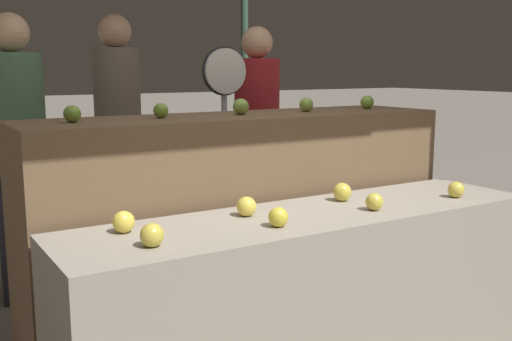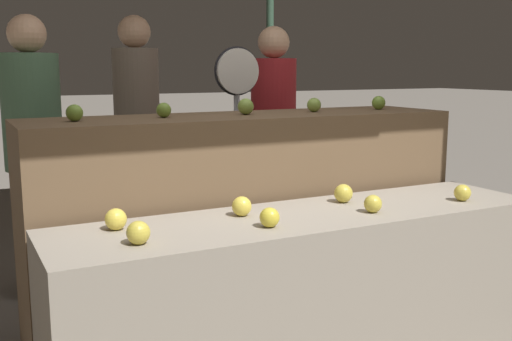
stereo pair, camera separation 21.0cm
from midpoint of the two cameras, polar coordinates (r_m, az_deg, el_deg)
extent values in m
cylinder|color=#33513D|center=(5.84, 2.37, 9.58)|extent=(0.07, 0.07, 2.72)
cube|color=gray|center=(2.69, 7.16, -12.02)|extent=(2.21, 0.55, 0.76)
cube|color=brown|center=(3.12, 0.99, -5.19)|extent=(2.21, 0.55, 1.14)
sphere|color=gold|center=(2.13, -8.39, -5.91)|extent=(0.08, 0.08, 0.08)
sphere|color=gold|center=(2.34, 3.88, -4.51)|extent=(0.08, 0.08, 0.08)
sphere|color=gold|center=(2.64, 13.33, -3.12)|extent=(0.08, 0.08, 0.08)
sphere|color=gold|center=(2.99, 20.99, -2.01)|extent=(0.08, 0.08, 0.08)
sphere|color=yellow|center=(2.34, -10.71, -4.61)|extent=(0.08, 0.08, 0.08)
sphere|color=yellow|center=(2.51, 1.03, -3.45)|extent=(0.08, 0.08, 0.08)
sphere|color=gold|center=(2.81, 10.46, -2.17)|extent=(0.09, 0.09, 0.09)
sphere|color=#7AA338|center=(2.72, -14.81, 5.32)|extent=(0.07, 0.07, 0.07)
sphere|color=#7AA338|center=(2.85, -6.70, 5.72)|extent=(0.07, 0.07, 0.07)
sphere|color=#8EB247|center=(3.02, 1.01, 6.11)|extent=(0.08, 0.08, 0.08)
sphere|color=#8EB247|center=(3.23, 7.42, 6.21)|extent=(0.08, 0.08, 0.08)
sphere|color=#7AA338|center=(3.49, 13.31, 6.29)|extent=(0.08, 0.08, 0.08)
cylinder|color=#99999E|center=(3.75, -0.22, -0.75)|extent=(0.04, 0.04, 1.38)
cylinder|color=black|center=(3.69, -0.19, 9.45)|extent=(0.30, 0.01, 0.30)
cylinder|color=silver|center=(3.67, -0.08, 9.45)|extent=(0.27, 0.02, 0.27)
cylinder|color=#99999E|center=(3.68, -0.08, 6.22)|extent=(0.01, 0.01, 0.14)
cylinder|color=#99999E|center=(3.69, -0.08, 5.13)|extent=(0.20, 0.20, 0.03)
cube|color=#2D2D38|center=(4.30, 3.02, -3.61)|extent=(0.27, 0.21, 0.77)
cylinder|color=maroon|center=(4.19, 3.11, 6.02)|extent=(0.40, 0.40, 0.67)
sphere|color=tan|center=(4.18, 3.17, 12.10)|extent=(0.22, 0.22, 0.22)
cube|color=#2D2D38|center=(3.84, -18.48, -5.64)|extent=(0.28, 0.20, 0.78)
cylinder|color=#476B4C|center=(3.72, -19.09, 5.28)|extent=(0.39, 0.39, 0.68)
sphere|color=tan|center=(3.72, -19.48, 12.20)|extent=(0.22, 0.22, 0.22)
cube|color=#2D2D38|center=(4.46, -9.68, -2.98)|extent=(0.28, 0.23, 0.81)
cylinder|color=#756656|center=(4.36, -9.97, 6.77)|extent=(0.43, 0.43, 0.70)
sphere|color=tan|center=(4.36, -10.15, 12.90)|extent=(0.23, 0.23, 0.23)
camera|label=1|loc=(0.11, -87.81, 0.37)|focal=42.00mm
camera|label=2|loc=(0.11, 92.19, -0.37)|focal=42.00mm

